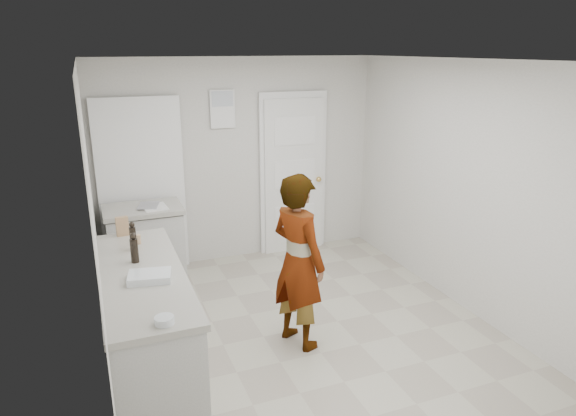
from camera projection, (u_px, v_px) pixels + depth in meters
name	position (u px, v px, depth m)	size (l,w,h in m)	color
ground	(302.00, 329.00, 4.96)	(4.00, 4.00, 0.00)	#A39988
room_shell	(228.00, 181.00, 6.32)	(4.00, 4.00, 4.00)	beige
main_counter	(147.00, 328.00, 4.14)	(0.64, 1.96, 0.93)	silver
side_counter	(146.00, 249.00, 5.77)	(0.84, 0.61, 0.93)	silver
person	(298.00, 262.00, 4.51)	(0.58, 0.38, 1.60)	silver
cake_mix_box	(122.00, 226.00, 4.74)	(0.11, 0.05, 0.18)	#875E43
spice_jar	(138.00, 239.00, 4.56)	(0.05, 0.05, 0.08)	tan
oil_cruet_a	(134.00, 248.00, 4.14)	(0.06, 0.06, 0.25)	black
oil_cruet_b	(133.00, 237.00, 4.40)	(0.06, 0.06, 0.25)	black
baking_dish	(150.00, 277.00, 3.85)	(0.35, 0.28, 0.06)	silver
egg_bowl	(164.00, 320.00, 3.24)	(0.13, 0.13, 0.05)	silver
papers	(155.00, 207.00, 5.61)	(0.25, 0.31, 0.01)	white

